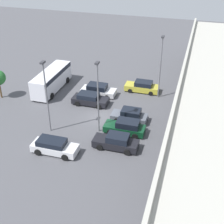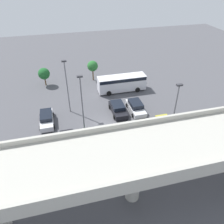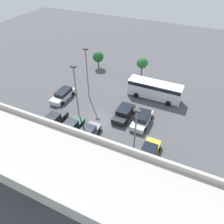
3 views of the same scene
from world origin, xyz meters
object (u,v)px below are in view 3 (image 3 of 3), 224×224
parked_car_1 (142,119)px  tree_front_left (142,63)px  parked_car_0 (148,153)px  lamp_post_near_aisle (87,71)px  lamp_post_by_overpass (76,90)px  lamp_post_mid_lot (135,138)px  parked_car_6 (63,95)px  tree_front_centre (98,57)px  shuttle_bus (155,89)px  parked_car_2 (124,113)px  parked_car_3 (88,133)px  parked_car_4 (70,128)px  parked_car_5 (53,121)px

parked_car_1 → tree_front_left: (4.57, -12.71, 2.22)m
parked_car_0 → lamp_post_near_aisle: bearing=57.8°
parked_car_0 → lamp_post_by_overpass: 12.58m
parked_car_0 → lamp_post_mid_lot: lamp_post_mid_lot is taller
lamp_post_by_overpass → parked_car_6: bearing=-32.2°
tree_front_centre → shuttle_bus: bearing=156.9°
shuttle_bus → parked_car_1: bearing=-87.6°
parked_car_2 → lamp_post_mid_lot: bearing=28.5°
lamp_post_by_overpass → parked_car_1: bearing=-161.0°
lamp_post_near_aisle → parked_car_1: bearing=166.5°
shuttle_bus → tree_front_centre: tree_front_centre is taller
lamp_post_near_aisle → tree_front_centre: lamp_post_near_aisle is taller
lamp_post_mid_lot → lamp_post_by_overpass: lamp_post_mid_lot is taller
lamp_post_mid_lot → tree_front_centre: (15.61, -21.03, -2.66)m
parked_car_0 → parked_car_2: size_ratio=1.01×
parked_car_1 → parked_car_3: bearing=-43.1°
lamp_post_near_aisle → lamp_post_by_overpass: size_ratio=1.00×
lamp_post_mid_lot → lamp_post_by_overpass: bearing=-26.7°
parked_car_3 → tree_front_centre: 20.56m
parked_car_1 → parked_car_2: parked_car_1 is taller
parked_car_0 → tree_front_centre: 25.01m
lamp_post_by_overpass → tree_front_centre: bearing=-71.8°
parked_car_4 → shuttle_bus: (-7.90, -13.02, 0.94)m
parked_car_2 → parked_car_6: size_ratio=0.98×
parked_car_3 → tree_front_centre: bearing=24.2°
lamp_post_mid_lot → lamp_post_near_aisle: bearing=-41.9°
parked_car_1 → lamp_post_mid_lot: 9.45m
tree_front_centre → parked_car_5: bearing=98.2°
lamp_post_mid_lot → tree_front_left: size_ratio=2.15×
parked_car_5 → lamp_post_near_aisle: size_ratio=0.57×
parked_car_3 → tree_front_centre: tree_front_centre is taller
parked_car_2 → shuttle_bus: shuttle_bus is taller
parked_car_0 → lamp_post_near_aisle: (13.01, -8.18, 4.24)m
parked_car_1 → parked_car_6: parked_car_1 is taller
parked_car_5 → tree_front_centre: tree_front_centre is taller
tree_front_left → tree_front_centre: (9.34, -0.07, -0.59)m
lamp_post_near_aisle → lamp_post_mid_lot: bearing=138.1°
lamp_post_near_aisle → lamp_post_by_overpass: bearing=105.2°
parked_car_1 → lamp_post_by_overpass: size_ratio=0.57×
parked_car_1 → tree_front_centre: 18.97m
shuttle_bus → lamp_post_by_overpass: (8.42, 9.96, 3.24)m
parked_car_6 → parked_car_0: bearing=70.3°
parked_car_0 → parked_car_3: size_ratio=1.11×
parked_car_6 → tree_front_left: size_ratio=1.21×
parked_car_3 → parked_car_5: 5.72m
parked_car_2 → lamp_post_near_aisle: size_ratio=0.56×
lamp_post_by_overpass → tree_front_centre: 16.82m
parked_car_1 → parked_car_4: size_ratio=1.04×
parked_car_2 → lamp_post_by_overpass: size_ratio=0.56×
parked_car_3 → parked_car_4: size_ratio=0.93×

